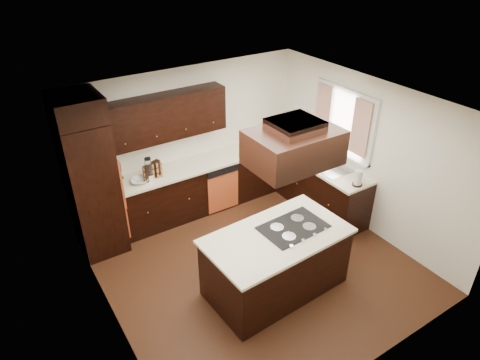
# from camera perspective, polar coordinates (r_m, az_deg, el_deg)

# --- Properties ---
(floor) EXTENTS (4.20, 4.20, 0.02)m
(floor) POSITION_cam_1_polar(r_m,az_deg,el_deg) (6.55, 2.15, -11.29)
(floor) COLOR #502B17
(floor) RESTS_ON ground
(ceiling) EXTENTS (4.20, 4.20, 0.02)m
(ceiling) POSITION_cam_1_polar(r_m,az_deg,el_deg) (5.23, 2.69, 9.79)
(ceiling) COLOR silver
(ceiling) RESTS_ON ground
(wall_back) EXTENTS (4.20, 0.02, 2.50)m
(wall_back) POSITION_cam_1_polar(r_m,az_deg,el_deg) (7.40, -7.04, 5.45)
(wall_back) COLOR silver
(wall_back) RESTS_ON ground
(wall_front) EXTENTS (4.20, 0.02, 2.50)m
(wall_front) POSITION_cam_1_polar(r_m,az_deg,el_deg) (4.61, 18.03, -13.77)
(wall_front) COLOR silver
(wall_front) RESTS_ON ground
(wall_left) EXTENTS (0.02, 4.20, 2.50)m
(wall_left) POSITION_cam_1_polar(r_m,az_deg,el_deg) (5.10, -17.70, -8.78)
(wall_left) COLOR silver
(wall_left) RESTS_ON ground
(wall_right) EXTENTS (0.02, 4.20, 2.50)m
(wall_right) POSITION_cam_1_polar(r_m,az_deg,el_deg) (7.07, 16.57, 3.11)
(wall_right) COLOR silver
(wall_right) RESTS_ON ground
(oven_column) EXTENTS (0.65, 0.75, 2.12)m
(oven_column) POSITION_cam_1_polar(r_m,az_deg,el_deg) (6.65, -19.09, -1.05)
(oven_column) COLOR black
(oven_column) RESTS_ON floor
(wall_oven_face) EXTENTS (0.05, 0.62, 0.78)m
(wall_oven_face) POSITION_cam_1_polar(r_m,az_deg,el_deg) (6.69, -16.33, 0.22)
(wall_oven_face) COLOR #D25A2C
(wall_oven_face) RESTS_ON oven_column
(base_cabinets_back) EXTENTS (2.93, 0.60, 0.88)m
(base_cabinets_back) POSITION_cam_1_polar(r_m,az_deg,el_deg) (7.55, -5.36, -0.90)
(base_cabinets_back) COLOR black
(base_cabinets_back) RESTS_ON floor
(base_cabinets_right) EXTENTS (0.60, 2.40, 0.88)m
(base_cabinets_right) POSITION_cam_1_polar(r_m,az_deg,el_deg) (7.79, 9.35, -0.12)
(base_cabinets_right) COLOR black
(base_cabinets_right) RESTS_ON floor
(countertop_back) EXTENTS (2.93, 0.63, 0.04)m
(countertop_back) POSITION_cam_1_polar(r_m,az_deg,el_deg) (7.31, -5.48, 2.13)
(countertop_back) COLOR beige
(countertop_back) RESTS_ON base_cabinets_back
(countertop_right) EXTENTS (0.63, 2.40, 0.04)m
(countertop_right) POSITION_cam_1_polar(r_m,az_deg,el_deg) (7.56, 9.55, 2.85)
(countertop_right) COLOR beige
(countertop_right) RESTS_ON base_cabinets_right
(upper_cabinets) EXTENTS (2.00, 0.34, 0.72)m
(upper_cabinets) POSITION_cam_1_polar(r_m,az_deg,el_deg) (6.87, -9.88, 8.29)
(upper_cabinets) COLOR black
(upper_cabinets) RESTS_ON wall_back
(dishwasher_front) EXTENTS (0.60, 0.05, 0.72)m
(dishwasher_front) POSITION_cam_1_polar(r_m,az_deg,el_deg) (7.47, -2.30, -1.54)
(dishwasher_front) COLOR #D25A2C
(dishwasher_front) RESTS_ON floor
(window_frame) EXTENTS (0.06, 1.32, 1.12)m
(window_frame) POSITION_cam_1_polar(r_m,az_deg,el_deg) (7.21, 13.61, 7.58)
(window_frame) COLOR silver
(window_frame) RESTS_ON wall_right
(window_pane) EXTENTS (0.00, 1.20, 1.00)m
(window_pane) POSITION_cam_1_polar(r_m,az_deg,el_deg) (7.23, 13.77, 7.63)
(window_pane) COLOR white
(window_pane) RESTS_ON wall_right
(curtain_left) EXTENTS (0.02, 0.34, 0.90)m
(curtain_left) POSITION_cam_1_polar(r_m,az_deg,el_deg) (6.89, 15.76, 6.66)
(curtain_left) COLOR beige
(curtain_left) RESTS_ON wall_right
(curtain_right) EXTENTS (0.02, 0.34, 0.90)m
(curtain_right) POSITION_cam_1_polar(r_m,az_deg,el_deg) (7.42, 11.04, 8.97)
(curtain_right) COLOR beige
(curtain_right) RESTS_ON wall_right
(sink_rim) EXTENTS (0.52, 0.84, 0.01)m
(sink_rim) POSITION_cam_1_polar(r_m,az_deg,el_deg) (7.34, 11.45, 1.97)
(sink_rim) COLOR silver
(sink_rim) RESTS_ON countertop_right
(island) EXTENTS (1.88, 1.09, 0.88)m
(island) POSITION_cam_1_polar(r_m,az_deg,el_deg) (5.93, 4.77, -10.97)
(island) COLOR black
(island) RESTS_ON floor
(island_top) EXTENTS (1.95, 1.16, 0.04)m
(island_top) POSITION_cam_1_polar(r_m,az_deg,el_deg) (5.63, 4.97, -7.46)
(island_top) COLOR beige
(island_top) RESTS_ON island
(cooktop) EXTENTS (0.89, 0.62, 0.01)m
(cooktop) POSITION_cam_1_polar(r_m,az_deg,el_deg) (5.77, 7.11, -6.24)
(cooktop) COLOR black
(cooktop) RESTS_ON island_top
(range_hood) EXTENTS (1.05, 0.72, 0.42)m
(range_hood) POSITION_cam_1_polar(r_m,az_deg,el_deg) (5.02, 7.15, 4.34)
(range_hood) COLOR black
(range_hood) RESTS_ON ceiling
(hood_duct) EXTENTS (0.55, 0.50, 0.13)m
(hood_duct) POSITION_cam_1_polar(r_m,az_deg,el_deg) (4.91, 7.36, 7.22)
(hood_duct) COLOR black
(hood_duct) RESTS_ON ceiling
(blender_base) EXTENTS (0.15, 0.15, 0.10)m
(blender_base) POSITION_cam_1_polar(r_m,az_deg,el_deg) (6.91, -11.96, 0.42)
(blender_base) COLOR silver
(blender_base) RESTS_ON countertop_back
(blender_pitcher) EXTENTS (0.13, 0.13, 0.26)m
(blender_pitcher) POSITION_cam_1_polar(r_m,az_deg,el_deg) (6.82, -12.12, 1.73)
(blender_pitcher) COLOR silver
(blender_pitcher) RESTS_ON blender_base
(spice_rack) EXTENTS (0.33, 0.20, 0.27)m
(spice_rack) POSITION_cam_1_polar(r_m,az_deg,el_deg) (6.90, -11.65, 1.22)
(spice_rack) COLOR black
(spice_rack) RESTS_ON countertop_back
(mixing_bowl) EXTENTS (0.36, 0.36, 0.07)m
(mixing_bowl) POSITION_cam_1_polar(r_m,az_deg,el_deg) (6.87, -13.20, -0.09)
(mixing_bowl) COLOR silver
(mixing_bowl) RESTS_ON countertop_back
(soap_bottle) EXTENTS (0.10, 0.10, 0.18)m
(soap_bottle) POSITION_cam_1_polar(r_m,az_deg,el_deg) (7.72, 8.12, 4.49)
(soap_bottle) COLOR silver
(soap_bottle) RESTS_ON countertop_right
(paper_towel) EXTENTS (0.14, 0.14, 0.26)m
(paper_towel) POSITION_cam_1_polar(r_m,az_deg,el_deg) (6.81, 15.48, 0.26)
(paper_towel) COLOR silver
(paper_towel) RESTS_ON countertop_right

